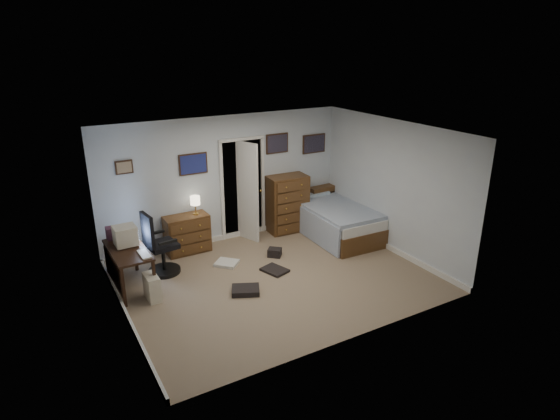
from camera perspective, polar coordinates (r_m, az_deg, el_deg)
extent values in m
cube|color=#86705C|center=(8.06, -0.55, -8.39)|extent=(5.00, 4.00, 0.02)
cube|color=black|center=(7.88, -18.10, -4.66)|extent=(0.58, 1.20, 0.04)
cube|color=black|center=(7.50, -18.55, -8.96)|extent=(0.05, 0.05, 0.65)
cube|color=black|center=(7.59, -15.04, -8.21)|extent=(0.05, 0.05, 0.65)
cube|color=black|center=(8.49, -20.33, -5.69)|extent=(0.05, 0.05, 0.65)
cube|color=black|center=(8.57, -17.23, -5.07)|extent=(0.05, 0.05, 0.65)
cube|color=black|center=(7.97, -19.66, -6.99)|extent=(0.06, 1.10, 0.46)
cube|color=beige|center=(7.95, -18.34, -2.97)|extent=(0.36, 0.34, 0.31)
cube|color=#8CB2F2|center=(7.98, -17.11, -2.73)|extent=(0.02, 0.26, 0.20)
cube|color=beige|center=(8.01, -18.22, -4.06)|extent=(0.23, 0.23, 0.02)
cube|color=beige|center=(7.59, -16.22, -5.19)|extent=(0.15, 0.37, 0.02)
cube|color=beige|center=(7.64, -15.34, -9.07)|extent=(0.19, 0.39, 0.41)
cube|color=black|center=(7.66, -14.65, -8.92)|extent=(0.01, 0.27, 0.32)
cylinder|color=black|center=(8.48, -13.88, -7.19)|extent=(0.62, 0.62, 0.06)
cylinder|color=black|center=(8.38, -14.01, -5.77)|extent=(0.07, 0.07, 0.42)
cube|color=black|center=(8.28, -14.15, -4.19)|extent=(0.52, 0.52, 0.08)
cube|color=black|center=(8.07, -15.86, -2.44)|extent=(0.12, 0.43, 0.58)
cube|color=black|center=(8.00, -13.51, -3.83)|extent=(0.32, 0.09, 0.04)
cube|color=black|center=(8.44, -14.94, -2.69)|extent=(0.32, 0.09, 0.04)
cube|color=maroon|center=(8.45, -19.54, -4.80)|extent=(0.18, 0.18, 0.89)
cube|color=brown|center=(9.05, -11.25, -2.88)|extent=(0.83, 0.42, 0.73)
cylinder|color=gold|center=(8.97, -10.21, -0.44)|extent=(0.11, 0.11, 0.02)
cylinder|color=gold|center=(8.94, -10.25, 0.22)|extent=(0.02, 0.02, 0.22)
cylinder|color=beige|center=(8.89, -10.31, 1.16)|extent=(0.19, 0.19, 0.16)
cube|color=black|center=(9.73, -5.39, 3.04)|extent=(0.90, 0.60, 2.00)
cube|color=white|center=(9.27, -7.07, 2.11)|extent=(0.06, 0.05, 2.00)
cube|color=white|center=(9.63, -2.14, 2.94)|extent=(0.06, 0.05, 2.00)
cube|color=white|center=(9.19, -4.73, 8.61)|extent=(0.96, 0.05, 0.06)
cube|color=white|center=(9.33, -4.52, 2.32)|extent=(0.31, 0.77, 2.00)
sphere|color=gold|center=(9.33, -2.39, 2.37)|extent=(0.06, 0.06, 0.06)
cube|color=brown|center=(9.79, 0.89, 0.78)|extent=(0.85, 0.53, 1.20)
cube|color=brown|center=(10.52, 5.71, 0.92)|extent=(0.90, 0.28, 0.80)
cube|color=black|center=(10.42, 5.96, 1.60)|extent=(0.82, 0.14, 0.27)
cube|color=maroon|center=(10.44, 5.96, 1.42)|extent=(0.72, 0.15, 0.20)
cube|color=brown|center=(9.80, 6.57, -1.90)|extent=(1.16, 2.21, 0.38)
cube|color=white|center=(9.70, 6.64, -0.33)|extent=(1.11, 2.16, 0.20)
cube|color=#4E6691|center=(9.57, 7.03, 0.15)|extent=(1.21, 1.88, 0.11)
cube|color=#4E6691|center=(9.38, 4.06, -2.10)|extent=(0.10, 1.85, 0.59)
cube|color=#7FAACB|center=(10.28, 4.13, 1.92)|extent=(0.61, 0.43, 0.14)
cube|color=#331E11|center=(8.58, -18.47, 4.97)|extent=(0.30, 0.03, 0.24)
cube|color=olive|center=(8.56, -18.45, 4.95)|extent=(0.25, 0.01, 0.19)
cube|color=#331E11|center=(8.91, -10.54, 5.55)|extent=(0.55, 0.03, 0.40)
cube|color=#0B1F4D|center=(8.90, -10.50, 5.52)|extent=(0.50, 0.01, 0.35)
cube|color=#331E11|center=(9.59, -0.36, 8.12)|extent=(0.50, 0.03, 0.40)
cube|color=black|center=(9.57, -0.31, 8.10)|extent=(0.45, 0.01, 0.35)
cube|color=#331E11|center=(10.07, 4.15, 8.07)|extent=(0.55, 0.03, 0.40)
cube|color=black|center=(10.06, 4.21, 8.05)|extent=(0.50, 0.01, 0.35)
cube|color=black|center=(8.80, -0.66, -5.20)|extent=(0.31, 0.31, 0.15)
cube|color=black|center=(7.64, -4.22, -9.73)|extent=(0.54, 0.49, 0.09)
cube|color=black|center=(8.28, -0.65, -7.33)|extent=(0.45, 0.52, 0.04)
cube|color=silver|center=(8.57, -6.51, -6.45)|extent=(0.50, 0.51, 0.05)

